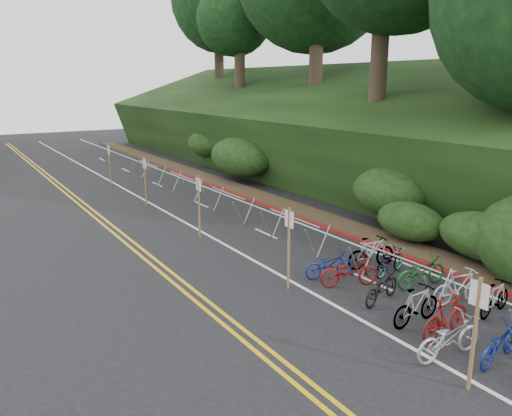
% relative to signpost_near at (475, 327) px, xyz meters
% --- Properties ---
extents(ground, '(120.00, 120.00, 0.00)m').
position_rel_signpost_near_xyz_m(ground, '(-0.69, 1.06, -1.38)').
color(ground, black).
rests_on(ground, ground).
extents(road_markings, '(7.47, 80.00, 0.01)m').
position_rel_signpost_near_xyz_m(road_markings, '(-0.06, 11.15, -1.37)').
color(road_markings, gold).
rests_on(road_markings, ground).
extents(red_curb, '(0.25, 28.00, 0.10)m').
position_rel_signpost_near_xyz_m(red_curb, '(5.01, 13.06, -1.33)').
color(red_curb, maroon).
rests_on(red_curb, ground).
extents(embankment, '(14.30, 48.14, 9.11)m').
position_rel_signpost_near_xyz_m(embankment, '(12.27, 20.09, 1.19)').
color(embankment, black).
rests_on(embankment, ground).
extents(bike_racks_rest, '(1.14, 23.00, 1.17)m').
position_rel_signpost_near_xyz_m(bike_racks_rest, '(2.31, 14.06, -0.52)').
color(bike_racks_rest, '#91959D').
rests_on(bike_racks_rest, ground).
extents(signpost_near, '(0.08, 0.40, 2.40)m').
position_rel_signpost_near_xyz_m(signpost_near, '(0.00, 0.00, 0.00)').
color(signpost_near, brown).
rests_on(signpost_near, ground).
extents(signposts_rest, '(0.08, 18.40, 2.50)m').
position_rel_signpost_near_xyz_m(signposts_rest, '(-0.09, 15.06, 0.05)').
color(signposts_rest, brown).
rests_on(signposts_rest, ground).
extents(bike_front, '(0.80, 1.93, 0.99)m').
position_rel_signpost_near_xyz_m(bike_front, '(0.67, 1.01, -0.88)').
color(bike_front, '#9E9EA3').
rests_on(bike_front, ground).
extents(bike_valet, '(3.06, 9.89, 1.08)m').
position_rel_signpost_near_xyz_m(bike_valet, '(2.37, 2.30, -0.90)').
color(bike_valet, slate).
rests_on(bike_valet, ground).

